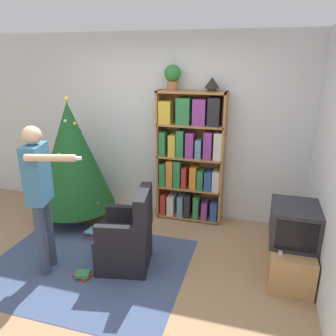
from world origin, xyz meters
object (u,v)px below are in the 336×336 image
object	(u,v)px
bookshelf	(190,158)
standing_person	(40,189)
potted_plant	(173,76)
christmas_tree	(72,156)
television	(294,224)
armchair	(128,240)
table_lamp	(212,83)

from	to	relation	value
bookshelf	standing_person	distance (m)	2.05
standing_person	potted_plant	distance (m)	2.19
bookshelf	christmas_tree	world-z (taller)	bookshelf
television	armchair	bearing A→B (deg)	-169.21
television	armchair	world-z (taller)	armchair
table_lamp	christmas_tree	bearing A→B (deg)	-165.19
bookshelf	potted_plant	size ratio (longest dim) A/B	5.61
standing_person	potted_plant	bearing A→B (deg)	135.17
standing_person	potted_plant	xyz separation A→B (m)	(0.97, 1.64, 1.07)
armchair	potted_plant	bearing A→B (deg)	162.66
christmas_tree	armchair	distance (m)	1.57
potted_plant	television	bearing A→B (deg)	-31.83
bookshelf	christmas_tree	bearing A→B (deg)	-163.07
armchair	standing_person	xyz separation A→B (m)	(-0.82, -0.31, 0.64)
bookshelf	television	size ratio (longest dim) A/B	3.34
armchair	potted_plant	size ratio (longest dim) A/B	2.80
armchair	potted_plant	distance (m)	2.17
christmas_tree	armchair	xyz separation A→B (m)	(1.16, -0.84, -0.64)
television	christmas_tree	size ratio (longest dim) A/B	0.31
bookshelf	television	world-z (taller)	bookshelf
television	christmas_tree	xyz separation A→B (m)	(-2.91, 0.51, 0.35)
bookshelf	standing_person	bearing A→B (deg)	-127.06
armchair	table_lamp	bearing A→B (deg)	142.19
armchair	table_lamp	distance (m)	2.20
christmas_tree	table_lamp	xyz separation A→B (m)	(1.83, 0.49, 0.99)
standing_person	television	bearing A→B (deg)	89.95
bookshelf	christmas_tree	distance (m)	1.64
bookshelf	potted_plant	xyz separation A→B (m)	(-0.26, 0.01, 1.11)
christmas_tree	potted_plant	xyz separation A→B (m)	(1.31, 0.49, 1.07)
christmas_tree	armchair	bearing A→B (deg)	-35.97
potted_plant	standing_person	bearing A→B (deg)	-120.66
christmas_tree	potted_plant	size ratio (longest dim) A/B	5.40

